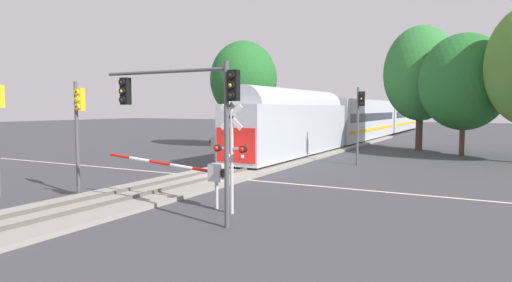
# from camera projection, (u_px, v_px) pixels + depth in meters

# --- Properties ---
(ground_plane) EXTENTS (220.00, 220.00, 0.00)m
(ground_plane) POSITION_uv_depth(u_px,v_px,m) (216.00, 177.00, 25.43)
(ground_plane) COLOR #3D3D42
(road_centre_stripe) EXTENTS (44.00, 0.20, 0.01)m
(road_centre_stripe) POSITION_uv_depth(u_px,v_px,m) (216.00, 177.00, 25.43)
(road_centre_stripe) COLOR beige
(road_centre_stripe) RESTS_ON ground
(railway_track) EXTENTS (4.40, 80.00, 0.32)m
(railway_track) POSITION_uv_depth(u_px,v_px,m) (216.00, 176.00, 25.42)
(railway_track) COLOR gray
(railway_track) RESTS_ON ground
(commuter_train) EXTENTS (3.04, 65.49, 5.16)m
(commuter_train) POSITION_uv_depth(u_px,v_px,m) (364.00, 118.00, 54.17)
(commuter_train) COLOR #B2B7C1
(commuter_train) RESTS_ON railway_track
(crossing_gate_near) EXTENTS (6.26, 0.40, 1.95)m
(crossing_gate_near) POSITION_uv_depth(u_px,v_px,m) (201.00, 171.00, 17.69)
(crossing_gate_near) COLOR #B7B7BC
(crossing_gate_near) RESTS_ON ground
(crossing_signal_mast) EXTENTS (1.36, 0.44, 4.22)m
(crossing_signal_mast) POSITION_uv_depth(u_px,v_px,m) (231.00, 146.00, 16.43)
(crossing_signal_mast) COLOR #B2B2B7
(crossing_signal_mast) RESTS_ON ground
(crossing_gate_far) EXTENTS (5.50, 0.40, 1.91)m
(crossing_gate_far) POSITION_uv_depth(u_px,v_px,m) (222.00, 142.00, 33.03)
(crossing_gate_far) COLOR #B7B7BC
(crossing_gate_far) RESTS_ON ground
(traffic_signal_median) EXTENTS (0.53, 0.38, 5.16)m
(traffic_signal_median) POSITION_uv_depth(u_px,v_px,m) (78.00, 119.00, 19.89)
(traffic_signal_median) COLOR #4C4C51
(traffic_signal_median) RESTS_ON ground
(traffic_signal_far_side) EXTENTS (0.53, 0.38, 5.40)m
(traffic_signal_far_side) POSITION_uv_depth(u_px,v_px,m) (360.00, 113.00, 30.49)
(traffic_signal_far_side) COLOR #4C4C51
(traffic_signal_far_side) RESTS_ON ground
(traffic_signal_near_right) EXTENTS (5.64, 0.38, 5.50)m
(traffic_signal_near_right) POSITION_uv_depth(u_px,v_px,m) (188.00, 102.00, 15.09)
(traffic_signal_near_right) COLOR #4C4C51
(traffic_signal_near_right) RESTS_ON ground
(elm_centre_background) EXTENTS (6.73, 6.73, 11.57)m
(elm_centre_background) POSITION_uv_depth(u_px,v_px,m) (421.00, 74.00, 41.04)
(elm_centre_background) COLOR #4C3828
(elm_centre_background) RESTS_ON ground
(oak_behind_train) EXTENTS (6.69, 6.69, 10.65)m
(oak_behind_train) POSITION_uv_depth(u_px,v_px,m) (244.00, 80.00, 44.25)
(oak_behind_train) COLOR #4C3828
(oak_behind_train) RESTS_ON ground
(oak_far_right) EXTENTS (7.17, 7.17, 10.12)m
(oak_far_right) POSITION_uv_depth(u_px,v_px,m) (464.00, 82.00, 36.53)
(oak_far_right) COLOR #4C3828
(oak_far_right) RESTS_ON ground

